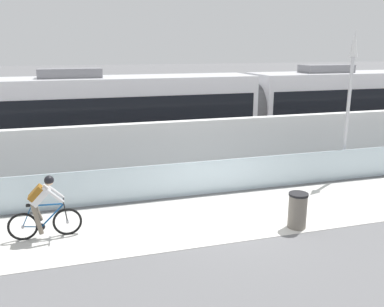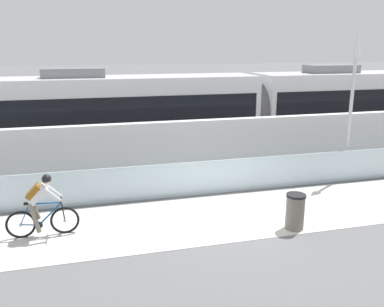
{
  "view_description": "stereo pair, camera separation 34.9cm",
  "coord_description": "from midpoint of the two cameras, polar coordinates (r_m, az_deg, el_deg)",
  "views": [
    {
      "loc": [
        -4.09,
        -9.98,
        4.64
      ],
      "look_at": [
        -0.46,
        2.35,
        1.25
      ],
      "focal_mm": 38.09,
      "sensor_mm": 36.0,
      "label": 1
    },
    {
      "loc": [
        -3.75,
        -10.07,
        4.64
      ],
      "look_at": [
        -0.46,
        2.35,
        1.25
      ],
      "focal_mm": 38.09,
      "sensor_mm": 36.0,
      "label": 2
    }
  ],
  "objects": [
    {
      "name": "ground_plane",
      "position": [
        11.72,
        4.62,
        -8.59
      ],
      "size": [
        200.0,
        200.0,
        0.0
      ],
      "primitive_type": "plane",
      "color": "slate"
    },
    {
      "name": "bike_path_deck",
      "position": [
        11.72,
        4.62,
        -8.56
      ],
      "size": [
        32.0,
        3.2,
        0.01
      ],
      "primitive_type": "cube",
      "color": "silver",
      "rests_on": "ground"
    },
    {
      "name": "glass_parapet",
      "position": [
        13.16,
        1.8,
        -3.34
      ],
      "size": [
        32.0,
        0.05,
        1.1
      ],
      "primitive_type": "cube",
      "color": "silver",
      "rests_on": "ground"
    },
    {
      "name": "concrete_barrier_wall",
      "position": [
        14.67,
        -0.37,
        0.62
      ],
      "size": [
        32.0,
        0.36,
        2.1
      ],
      "primitive_type": "cube",
      "color": "silver",
      "rests_on": "ground"
    },
    {
      "name": "tram_rail_near",
      "position": [
        17.26,
        -2.64,
        -0.82
      ],
      "size": [
        32.0,
        0.08,
        0.01
      ],
      "primitive_type": "cube",
      "color": "#595654",
      "rests_on": "ground"
    },
    {
      "name": "tram_rail_far",
      "position": [
        18.61,
        -3.7,
        0.32
      ],
      "size": [
        32.0,
        0.08,
        0.01
      ],
      "primitive_type": "cube",
      "color": "#595654",
      "rests_on": "ground"
    },
    {
      "name": "tram",
      "position": [
        18.68,
        7.65,
        6.19
      ],
      "size": [
        22.56,
        2.54,
        3.81
      ],
      "color": "silver",
      "rests_on": "ground"
    },
    {
      "name": "cyclist_on_bike",
      "position": [
        10.79,
        -20.97,
        -7.11
      ],
      "size": [
        1.77,
        0.58,
        1.61
      ],
      "color": "black",
      "rests_on": "ground"
    },
    {
      "name": "lamp_post_antenna",
      "position": [
        15.28,
        20.66,
        8.78
      ],
      "size": [
        0.28,
        0.28,
        5.2
      ],
      "color": "gray",
      "rests_on": "ground"
    },
    {
      "name": "trash_bin",
      "position": [
        11.05,
        13.67,
        -7.76
      ],
      "size": [
        0.51,
        0.51,
        0.96
      ],
      "color": "slate",
      "rests_on": "ground"
    }
  ]
}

